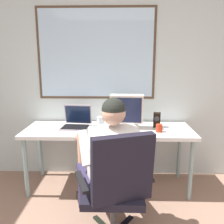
{
  "coord_description": "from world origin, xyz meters",
  "views": [
    {
      "loc": [
        0.26,
        -0.46,
        1.48
      ],
      "look_at": [
        0.2,
        1.75,
        1.0
      ],
      "focal_mm": 38.59,
      "sensor_mm": 36.0,
      "label": 1
    }
  ],
  "objects_px": {
    "desk": "(108,133)",
    "coffee_mug": "(159,128)",
    "desk_speaker": "(157,120)",
    "office_chair": "(118,184)",
    "wine_glass": "(100,121)",
    "crt_monitor": "(127,110)",
    "laptop": "(77,121)",
    "person_seated": "(108,161)"
  },
  "relations": [
    {
      "from": "office_chair",
      "to": "person_seated",
      "type": "relative_size",
      "value": 0.82
    },
    {
      "from": "office_chair",
      "to": "coffee_mug",
      "type": "distance_m",
      "value": 0.96
    },
    {
      "from": "desk_speaker",
      "to": "coffee_mug",
      "type": "distance_m",
      "value": 0.2
    },
    {
      "from": "desk",
      "to": "desk_speaker",
      "type": "distance_m",
      "value": 0.58
    },
    {
      "from": "wine_glass",
      "to": "coffee_mug",
      "type": "height_order",
      "value": "wine_glass"
    },
    {
      "from": "wine_glass",
      "to": "desk_speaker",
      "type": "bearing_deg",
      "value": 15.26
    },
    {
      "from": "desk",
      "to": "crt_monitor",
      "type": "bearing_deg",
      "value": 10.95
    },
    {
      "from": "crt_monitor",
      "to": "coffee_mug",
      "type": "distance_m",
      "value": 0.42
    },
    {
      "from": "desk",
      "to": "office_chair",
      "type": "height_order",
      "value": "office_chair"
    },
    {
      "from": "office_chair",
      "to": "laptop",
      "type": "bearing_deg",
      "value": 115.68
    },
    {
      "from": "desk",
      "to": "crt_monitor",
      "type": "height_order",
      "value": "crt_monitor"
    },
    {
      "from": "crt_monitor",
      "to": "wine_glass",
      "type": "height_order",
      "value": "crt_monitor"
    },
    {
      "from": "desk",
      "to": "coffee_mug",
      "type": "bearing_deg",
      "value": -11.17
    },
    {
      "from": "wine_glass",
      "to": "desk_speaker",
      "type": "distance_m",
      "value": 0.67
    },
    {
      "from": "laptop",
      "to": "coffee_mug",
      "type": "distance_m",
      "value": 0.95
    },
    {
      "from": "laptop",
      "to": "coffee_mug",
      "type": "xyz_separation_m",
      "value": [
        0.93,
        -0.18,
        -0.02
      ]
    },
    {
      "from": "wine_glass",
      "to": "coffee_mug",
      "type": "xyz_separation_m",
      "value": [
        0.64,
        -0.02,
        -0.07
      ]
    },
    {
      "from": "office_chair",
      "to": "person_seated",
      "type": "distance_m",
      "value": 0.28
    },
    {
      "from": "person_seated",
      "to": "coffee_mug",
      "type": "distance_m",
      "value": 0.79
    },
    {
      "from": "desk",
      "to": "office_chair",
      "type": "distance_m",
      "value": 0.95
    },
    {
      "from": "desk",
      "to": "desk_speaker",
      "type": "height_order",
      "value": "desk_speaker"
    },
    {
      "from": "crt_monitor",
      "to": "laptop",
      "type": "xyz_separation_m",
      "value": [
        -0.58,
        0.03,
        -0.15
      ]
    },
    {
      "from": "crt_monitor",
      "to": "desk_speaker",
      "type": "relative_size",
      "value": 2.27
    },
    {
      "from": "desk_speaker",
      "to": "coffee_mug",
      "type": "relative_size",
      "value": 1.99
    },
    {
      "from": "desk_speaker",
      "to": "person_seated",
      "type": "bearing_deg",
      "value": -124.74
    },
    {
      "from": "person_seated",
      "to": "office_chair",
      "type": "bearing_deg",
      "value": -72.44
    },
    {
      "from": "desk",
      "to": "person_seated",
      "type": "height_order",
      "value": "person_seated"
    },
    {
      "from": "desk",
      "to": "wine_glass",
      "type": "distance_m",
      "value": 0.21
    },
    {
      "from": "desk",
      "to": "desk_speaker",
      "type": "relative_size",
      "value": 11.24
    },
    {
      "from": "laptop",
      "to": "person_seated",
      "type": "bearing_deg",
      "value": -61.76
    },
    {
      "from": "office_chair",
      "to": "wine_glass",
      "type": "bearing_deg",
      "value": 102.84
    },
    {
      "from": "desk",
      "to": "coffee_mug",
      "type": "xyz_separation_m",
      "value": [
        0.56,
        -0.11,
        0.1
      ]
    },
    {
      "from": "wine_glass",
      "to": "coffee_mug",
      "type": "distance_m",
      "value": 0.64
    },
    {
      "from": "desk",
      "to": "office_chair",
      "type": "relative_size",
      "value": 1.94
    },
    {
      "from": "person_seated",
      "to": "laptop",
      "type": "xyz_separation_m",
      "value": [
        -0.4,
        0.75,
        0.16
      ]
    },
    {
      "from": "office_chair",
      "to": "desk_speaker",
      "type": "relative_size",
      "value": 5.79
    },
    {
      "from": "office_chair",
      "to": "crt_monitor",
      "type": "height_order",
      "value": "crt_monitor"
    },
    {
      "from": "wine_glass",
      "to": "coffee_mug",
      "type": "bearing_deg",
      "value": -1.59
    },
    {
      "from": "person_seated",
      "to": "laptop",
      "type": "height_order",
      "value": "person_seated"
    },
    {
      "from": "person_seated",
      "to": "coffee_mug",
      "type": "relative_size",
      "value": 14.11
    },
    {
      "from": "crt_monitor",
      "to": "wine_glass",
      "type": "xyz_separation_m",
      "value": [
        -0.29,
        -0.13,
        -0.1
      ]
    },
    {
      "from": "wine_glass",
      "to": "laptop",
      "type": "bearing_deg",
      "value": 151.12
    }
  ]
}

